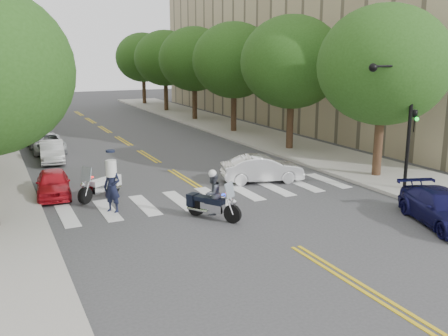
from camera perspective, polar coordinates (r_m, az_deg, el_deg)
ground at (r=16.55m, az=8.18°, el=-8.92°), size 140.00×140.00×0.00m
sidewalk_right at (r=39.62m, az=2.01°, el=4.25°), size 5.00×60.00×0.15m
building_right at (r=52.16m, az=17.03°, el=17.87°), size 26.00×44.00×22.00m
tree_r_0 at (r=25.58m, az=17.79°, el=11.12°), size 6.40×6.40×8.45m
tree_r_1 at (r=31.90m, az=7.76°, el=11.88°), size 6.40×6.40×8.45m
tree_r_2 at (r=38.84m, az=1.14°, el=12.19°), size 6.40×6.40×8.45m
tree_r_3 at (r=46.12m, az=-3.44°, el=12.32°), size 6.40×6.40×8.45m
tree_r_4 at (r=53.61m, az=-6.75°, el=12.36°), size 6.40×6.40×8.45m
tree_r_5 at (r=61.23m, az=-9.25°, el=12.36°), size 6.40×6.40×8.45m
traffic_signal_pole at (r=23.15m, az=19.75°, el=6.27°), size 2.82×0.42×6.00m
motorcycle_police at (r=18.79m, az=-1.44°, el=-3.33°), size 1.47×2.13×1.92m
motorcycle_parked at (r=22.21m, az=-13.68°, el=-1.97°), size 2.11×1.57×1.55m
officer_standing at (r=20.02m, az=-12.66°, el=-2.17°), size 0.84×0.87×2.01m
convertible at (r=24.26m, az=4.38°, el=-0.08°), size 4.17×2.34×1.30m
sedan_blue at (r=19.85m, az=23.69°, el=-4.23°), size 3.06×4.69×1.26m
parked_car_a at (r=23.00m, az=-18.94°, el=-1.66°), size 1.74×3.59×1.18m
parked_car_b at (r=30.26m, az=-19.07°, el=1.78°), size 1.58×3.75×1.20m
parked_car_c at (r=33.38m, az=-19.51°, el=2.71°), size 1.95×4.19×1.16m
parked_car_d at (r=37.68m, az=-21.49°, el=3.71°), size 2.00×4.31×1.22m
parked_car_e at (r=43.54m, az=-21.91°, el=4.99°), size 1.81×4.34×1.47m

